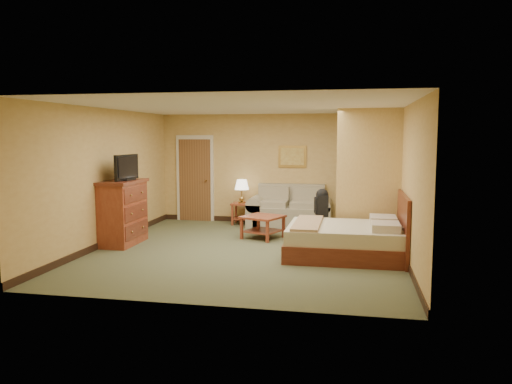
% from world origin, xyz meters
% --- Properties ---
extents(floor, '(6.00, 6.00, 0.00)m').
position_xyz_m(floor, '(0.00, 0.00, 0.00)').
color(floor, '#4E5436').
rests_on(floor, ground).
extents(ceiling, '(6.00, 6.00, 0.00)m').
position_xyz_m(ceiling, '(0.00, 0.00, 2.60)').
color(ceiling, white).
rests_on(ceiling, back_wall).
extents(back_wall, '(5.50, 0.02, 2.60)m').
position_xyz_m(back_wall, '(0.00, 3.00, 1.30)').
color(back_wall, tan).
rests_on(back_wall, floor).
extents(left_wall, '(0.02, 6.00, 2.60)m').
position_xyz_m(left_wall, '(-2.75, 0.00, 1.30)').
color(left_wall, tan).
rests_on(left_wall, floor).
extents(right_wall, '(0.02, 6.00, 2.60)m').
position_xyz_m(right_wall, '(2.75, 0.00, 1.30)').
color(right_wall, tan).
rests_on(right_wall, floor).
extents(partition, '(1.20, 0.15, 2.60)m').
position_xyz_m(partition, '(2.15, 0.93, 1.30)').
color(partition, tan).
rests_on(partition, floor).
extents(door, '(0.94, 0.16, 2.10)m').
position_xyz_m(door, '(-1.95, 2.96, 1.03)').
color(door, beige).
rests_on(door, floor).
extents(baseboard, '(5.50, 0.02, 0.12)m').
position_xyz_m(baseboard, '(0.00, 2.99, 0.06)').
color(baseboard, black).
rests_on(baseboard, floor).
extents(loveseat, '(1.90, 0.88, 0.96)m').
position_xyz_m(loveseat, '(0.45, 2.58, 0.31)').
color(loveseat, gray).
rests_on(loveseat, floor).
extents(side_table, '(0.46, 0.46, 0.51)m').
position_xyz_m(side_table, '(-0.70, 2.65, 0.34)').
color(side_table, maroon).
rests_on(side_table, floor).
extents(table_lamp, '(0.33, 0.33, 0.55)m').
position_xyz_m(table_lamp, '(-0.70, 2.65, 0.93)').
color(table_lamp, '#A27D3B').
rests_on(table_lamp, side_table).
extents(coffee_table, '(0.95, 0.95, 0.46)m').
position_xyz_m(coffee_table, '(0.07, 1.14, 0.33)').
color(coffee_table, maroon).
rests_on(coffee_table, floor).
extents(wall_picture, '(0.66, 0.04, 0.51)m').
position_xyz_m(wall_picture, '(0.45, 2.97, 1.60)').
color(wall_picture, '#B78E3F').
rests_on(wall_picture, back_wall).
extents(dresser, '(0.61, 1.16, 1.24)m').
position_xyz_m(dresser, '(-2.48, 0.09, 0.63)').
color(dresser, maroon).
rests_on(dresser, floor).
extents(tv, '(0.22, 0.80, 0.49)m').
position_xyz_m(tv, '(-2.38, 0.09, 1.47)').
color(tv, black).
rests_on(tv, dresser).
extents(bed, '(2.01, 1.71, 1.10)m').
position_xyz_m(bed, '(1.82, -0.10, 0.30)').
color(bed, '#551F13').
rests_on(bed, floor).
extents(backpack, '(0.26, 0.34, 0.53)m').
position_xyz_m(backpack, '(1.29, 0.89, 0.82)').
color(backpack, black).
rests_on(backpack, bed).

